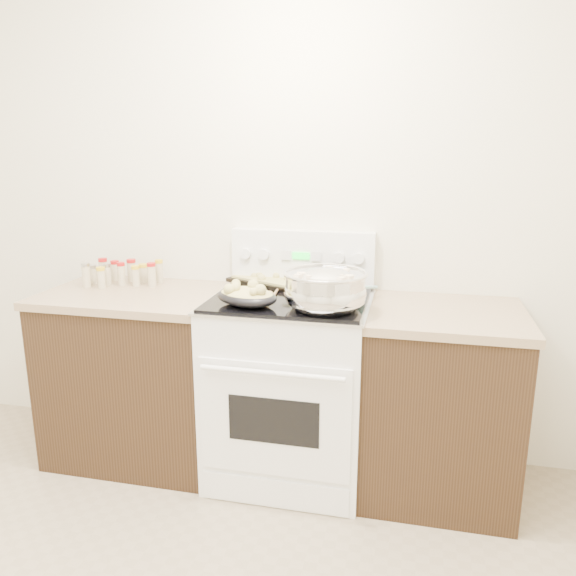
# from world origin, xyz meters

# --- Properties ---
(room_shell) EXTENTS (4.10, 3.60, 2.75)m
(room_shell) POSITION_xyz_m (0.00, 0.00, 1.70)
(room_shell) COLOR silver
(room_shell) RESTS_ON ground
(counter_left) EXTENTS (0.93, 0.67, 0.92)m
(counter_left) POSITION_xyz_m (-0.48, 1.43, 0.46)
(counter_left) COLOR black
(counter_left) RESTS_ON ground
(counter_right) EXTENTS (0.73, 0.67, 0.92)m
(counter_right) POSITION_xyz_m (1.08, 1.43, 0.46)
(counter_right) COLOR black
(counter_right) RESTS_ON ground
(kitchen_range) EXTENTS (0.78, 0.73, 1.22)m
(kitchen_range) POSITION_xyz_m (0.35, 1.42, 0.49)
(kitchen_range) COLOR white
(kitchen_range) RESTS_ON ground
(mixing_bowl) EXTENTS (0.47, 0.47, 0.22)m
(mixing_bowl) POSITION_xyz_m (0.55, 1.26, 1.03)
(mixing_bowl) COLOR silver
(mixing_bowl) RESTS_ON kitchen_range
(roasting_pan) EXTENTS (0.36, 0.30, 0.12)m
(roasting_pan) POSITION_xyz_m (0.19, 1.23, 0.99)
(roasting_pan) COLOR black
(roasting_pan) RESTS_ON kitchen_range
(baking_sheet) EXTENTS (0.53, 0.47, 0.06)m
(baking_sheet) POSITION_xyz_m (0.21, 1.70, 0.96)
(baking_sheet) COLOR black
(baking_sheet) RESTS_ON kitchen_range
(wooden_spoon) EXTENTS (0.05, 0.25, 0.04)m
(wooden_spoon) POSITION_xyz_m (0.26, 1.42, 0.95)
(wooden_spoon) COLOR #9E7448
(wooden_spoon) RESTS_ON kitchen_range
(blue_ladle) EXTENTS (0.12, 0.26, 0.09)m
(blue_ladle) POSITION_xyz_m (0.68, 1.39, 0.98)
(blue_ladle) COLOR #85BFC7
(blue_ladle) RESTS_ON kitchen_range
(spice_jars) EXTENTS (0.39, 0.23, 0.13)m
(spice_jars) POSITION_xyz_m (-0.63, 1.57, 0.98)
(spice_jars) COLOR #BFB28C
(spice_jars) RESTS_ON counter_left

